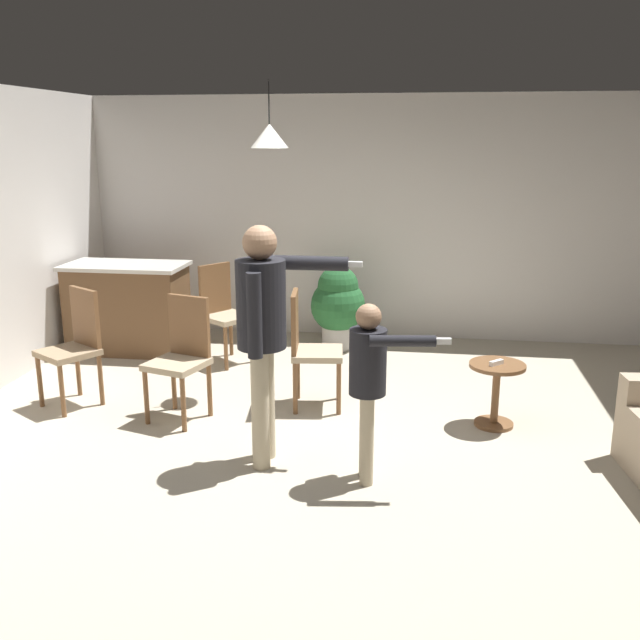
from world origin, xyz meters
TOP-DOWN VIEW (x-y plane):
  - ground at (0.00, 0.00)m, footprint 7.68×7.68m
  - wall_back at (0.00, 3.20)m, footprint 6.40×0.10m
  - kitchen_counter at (-2.45, 2.15)m, footprint 1.26×0.66m
  - side_table_by_couch at (1.26, 0.63)m, footprint 0.44×0.44m
  - person_adult at (-0.40, -0.27)m, footprint 0.83×0.49m
  - person_child at (0.33, -0.44)m, footprint 0.64×0.35m
  - dining_chair_by_counter at (-0.27, 0.83)m, footprint 0.47×0.47m
  - dining_chair_near_wall at (-1.34, 1.95)m, footprint 0.59×0.59m
  - dining_chair_centre_back at (-2.25, 0.61)m, footprint 0.58×0.58m
  - dining_chair_spare at (-1.25, 0.45)m, footprint 0.52×0.52m
  - potted_plant_corner at (-0.24, 2.58)m, footprint 0.59×0.59m
  - spare_remote_on_table at (1.25, 0.60)m, footprint 0.12×0.12m
  - ceiling_light_pendant at (-0.66, 1.21)m, footprint 0.32×0.32m

SIDE VIEW (x-z plane):
  - ground at x=0.00m, z-range 0.00..0.00m
  - side_table_by_couch at x=1.26m, z-range 0.07..0.59m
  - kitchen_counter at x=-2.45m, z-range 0.00..0.95m
  - potted_plant_corner at x=-0.24m, z-range 0.05..0.95m
  - spare_remote_on_table at x=1.25m, z-range 0.52..0.56m
  - dining_chair_by_counter at x=-0.27m, z-range 0.05..1.05m
  - dining_chair_near_wall at x=-1.34m, z-range 0.05..1.05m
  - dining_chair_centre_back at x=-2.25m, z-range 0.05..1.05m
  - dining_chair_spare at x=-1.25m, z-range 0.05..1.05m
  - person_child at x=0.33m, z-range 0.15..1.37m
  - person_adult at x=-0.40m, z-range 0.20..1.89m
  - wall_back at x=0.00m, z-range 0.00..2.70m
  - ceiling_light_pendant at x=-0.66m, z-range 1.98..2.53m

